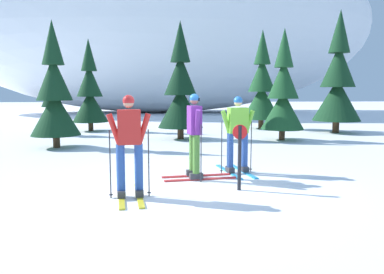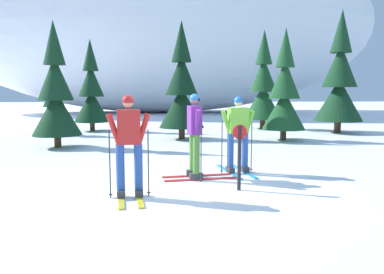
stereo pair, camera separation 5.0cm
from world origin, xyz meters
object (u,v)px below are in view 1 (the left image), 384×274
Objects in this scene: pine_tree_center_right at (283,94)px; pine_tree_center_left at (90,93)px; pine_tree_far_left at (52,104)px; pine_tree_far_right at (338,82)px; pine_tree_center at (180,90)px; trail_marker_post at (240,153)px; skier_lime_jacket at (238,133)px; skier_red_jacket at (129,144)px; pine_tree_left at (55,95)px; pine_tree_right at (262,88)px; skier_purple_jacket at (195,134)px.

pine_tree_center_left is at bearing 153.74° from pine_tree_center_right.
pine_tree_far_left is 12.63m from pine_tree_far_right.
pine_tree_center_right is (9.33, -2.26, 0.43)m from pine_tree_far_left.
trail_marker_post is at bearing -84.21° from pine_tree_center.
skier_red_jacket is at bearing -140.13° from skier_lime_jacket.
pine_tree_left is 8.30m from pine_tree_center_right.
skier_lime_jacket is 10.84m from pine_tree_right.
pine_tree_center_left is 3.42× the size of trail_marker_post.
pine_tree_right is (9.65, 2.27, 0.70)m from pine_tree_far_left.
pine_tree_center_right reaches higher than skier_lime_jacket.
skier_red_jacket is at bearing -169.28° from trail_marker_post.
pine_tree_center is 0.94× the size of pine_tree_right.
pine_tree_center is 3.64× the size of trail_marker_post.
pine_tree_far_left is (-4.17, 9.96, 0.40)m from skier_red_jacket.
pine_tree_far_right reaches higher than pine_tree_left.
pine_tree_center is (-0.03, 6.89, 0.94)m from skier_purple_jacket.
pine_tree_center is at bearing 99.35° from skier_lime_jacket.
skier_red_jacket is 0.99× the size of skier_purple_jacket.
pine_tree_far_right reaches higher than pine_tree_center_right.
trail_marker_post is at bearing -99.28° from skier_lime_jacket.
pine_tree_center_left reaches higher than skier_lime_jacket.
pine_tree_center_right is 0.78× the size of pine_tree_far_right.
skier_lime_jacket is 6.50m from pine_tree_center_right.
pine_tree_center_left reaches higher than pine_tree_far_left.
skier_purple_jacket is at bearing -129.49° from pine_tree_far_right.
pine_tree_right is at bearing 73.83° from trail_marker_post.
pine_tree_right reaches higher than pine_tree_left.
pine_tree_center_right is at bearing 63.67° from skier_lime_jacket.
pine_tree_center is (4.16, -3.36, 0.11)m from pine_tree_center_left.
skier_lime_jacket is (1.03, 0.48, -0.04)m from skier_purple_jacket.
pine_tree_left is at bearing -161.50° from pine_tree_far_right.
skier_purple_jacket reaches higher than skier_red_jacket.
pine_tree_right is 12.40m from trail_marker_post.
pine_tree_right reaches higher than pine_tree_center.
trail_marker_post is (2.04, 0.39, -0.24)m from skier_red_jacket.
pine_tree_center_left is (1.25, 1.72, 0.45)m from pine_tree_far_left.
pine_tree_right reaches higher than pine_tree_far_left.
pine_tree_left reaches higher than skier_red_jacket.
pine_tree_left reaches higher than pine_tree_far_left.
pine_tree_center_left is 11.46m from pine_tree_far_right.
pine_tree_far_right is (3.27, 2.42, 0.52)m from pine_tree_center_right.
skier_red_jacket is 2.09m from trail_marker_post.
pine_tree_center_left is at bearing 113.72° from trail_marker_post.
pine_tree_left is (-5.32, 4.37, 0.82)m from skier_lime_jacket.
skier_red_jacket is 1.03× the size of skier_lime_jacket.
pine_tree_far_left is at bearing -126.03° from pine_tree_center_left.
pine_tree_far_right reaches higher than pine_tree_center.
trail_marker_post is at bearing -113.05° from pine_tree_center_right.
skier_purple_jacket is at bearing -89.78° from pine_tree_center.
pine_tree_right reaches higher than pine_tree_center_left.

